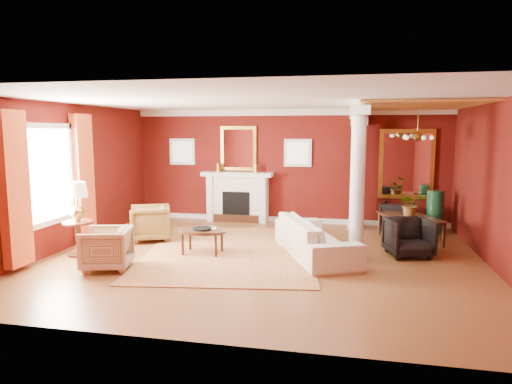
% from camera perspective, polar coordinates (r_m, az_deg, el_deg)
% --- Properties ---
extents(ground, '(8.00, 8.00, 0.00)m').
position_cam_1_polar(ground, '(8.60, 0.82, -8.26)').
color(ground, brown).
rests_on(ground, ground).
extents(room_shell, '(8.04, 7.04, 2.92)m').
position_cam_1_polar(room_shell, '(8.27, 0.85, 5.30)').
color(room_shell, '#5A0D0C').
rests_on(room_shell, ground).
extents(fireplace, '(1.85, 0.42, 1.29)m').
position_cam_1_polar(fireplace, '(11.91, -2.34, -0.60)').
color(fireplace, white).
rests_on(fireplace, ground).
extents(overmantel_mirror, '(0.95, 0.07, 1.15)m').
position_cam_1_polar(overmantel_mirror, '(11.93, -2.21, 5.46)').
color(overmantel_mirror, gold).
rests_on(overmantel_mirror, fireplace).
extents(flank_window_left, '(0.70, 0.07, 0.70)m').
position_cam_1_polar(flank_window_left, '(12.40, -9.20, 4.99)').
color(flank_window_left, white).
rests_on(flank_window_left, room_shell).
extents(flank_window_right, '(0.70, 0.07, 0.70)m').
position_cam_1_polar(flank_window_right, '(11.67, 5.24, 4.90)').
color(flank_window_right, white).
rests_on(flank_window_right, room_shell).
extents(left_window, '(0.21, 2.55, 2.60)m').
position_cam_1_polar(left_window, '(9.33, -24.14, 1.24)').
color(left_window, white).
rests_on(left_window, room_shell).
extents(column_front, '(0.36, 0.36, 2.80)m').
position_cam_1_polar(column_front, '(8.48, 12.59, 1.16)').
color(column_front, white).
rests_on(column_front, ground).
extents(column_back, '(0.36, 0.36, 2.80)m').
position_cam_1_polar(column_back, '(11.16, 12.37, 2.70)').
color(column_back, white).
rests_on(column_back, ground).
extents(header_beam, '(0.30, 3.20, 0.32)m').
position_cam_1_polar(header_beam, '(10.03, 12.65, 8.98)').
color(header_beam, white).
rests_on(header_beam, column_front).
extents(amber_ceiling, '(2.30, 3.40, 0.04)m').
position_cam_1_polar(amber_ceiling, '(9.97, 19.43, 10.17)').
color(amber_ceiling, '#C98C3B').
rests_on(amber_ceiling, room_shell).
extents(dining_mirror, '(1.30, 0.07, 1.70)m').
position_cam_1_polar(dining_mirror, '(11.68, 18.27, 3.32)').
color(dining_mirror, gold).
rests_on(dining_mirror, room_shell).
extents(chandelier, '(0.60, 0.62, 0.75)m').
position_cam_1_polar(chandelier, '(10.02, 19.52, 6.59)').
color(chandelier, '#B58F39').
rests_on(chandelier, room_shell).
extents(crown_trim, '(8.00, 0.08, 0.16)m').
position_cam_1_polar(crown_trim, '(11.69, 4.07, 9.91)').
color(crown_trim, white).
rests_on(crown_trim, room_shell).
extents(base_trim, '(8.00, 0.08, 0.12)m').
position_cam_1_polar(base_trim, '(11.91, 3.94, -3.47)').
color(base_trim, white).
rests_on(base_trim, ground).
extents(rug, '(3.77, 4.67, 0.02)m').
position_cam_1_polar(rug, '(9.05, -3.28, -7.40)').
color(rug, maroon).
rests_on(rug, ground).
extents(sofa, '(1.62, 2.53, 0.96)m').
position_cam_1_polar(sofa, '(8.68, 7.46, -4.92)').
color(sofa, beige).
rests_on(sofa, ground).
extents(armchair_leopard, '(1.03, 1.05, 0.84)m').
position_cam_1_polar(armchair_leopard, '(10.13, -13.11, -3.58)').
color(armchair_leopard, black).
rests_on(armchair_leopard, ground).
extents(armchair_stripe, '(0.89, 0.93, 0.79)m').
position_cam_1_polar(armchair_stripe, '(8.25, -18.20, -6.49)').
color(armchair_stripe, tan).
rests_on(armchair_stripe, ground).
extents(coffee_table, '(0.94, 0.94, 0.48)m').
position_cam_1_polar(coffee_table, '(8.84, -6.72, -5.00)').
color(coffee_table, black).
rests_on(coffee_table, ground).
extents(coffee_book, '(0.17, 0.04, 0.23)m').
position_cam_1_polar(coffee_book, '(8.86, -6.11, -3.90)').
color(coffee_book, black).
rests_on(coffee_book, coffee_table).
extents(side_table, '(0.56, 0.56, 1.41)m').
position_cam_1_polar(side_table, '(9.22, -21.47, -1.75)').
color(side_table, black).
rests_on(side_table, ground).
extents(dining_table, '(1.12, 1.60, 0.84)m').
position_cam_1_polar(dining_table, '(10.38, 18.84, -3.50)').
color(dining_table, black).
rests_on(dining_table, ground).
extents(dining_chair_near, '(0.93, 0.90, 0.80)m').
position_cam_1_polar(dining_chair_near, '(9.10, 18.56, -5.19)').
color(dining_chair_near, black).
rests_on(dining_chair_near, ground).
extents(dining_chair_far, '(0.85, 0.82, 0.74)m').
position_cam_1_polar(dining_chair_far, '(11.36, 17.20, -2.77)').
color(dining_chair_far, black).
rests_on(dining_chair_far, ground).
extents(green_urn, '(0.42, 0.42, 1.01)m').
position_cam_1_polar(green_urn, '(11.29, 21.42, -2.87)').
color(green_urn, '#144123').
rests_on(green_urn, ground).
extents(potted_plant, '(0.66, 0.69, 0.42)m').
position_cam_1_polar(potted_plant, '(10.29, 18.80, -0.03)').
color(potted_plant, '#26591E').
rests_on(potted_plant, dining_table).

